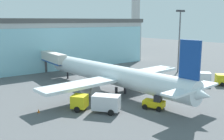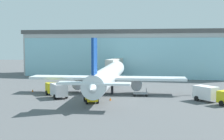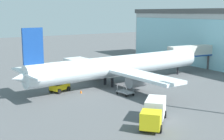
{
  "view_description": "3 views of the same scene",
  "coord_description": "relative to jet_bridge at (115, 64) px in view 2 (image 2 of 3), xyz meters",
  "views": [
    {
      "loc": [
        -31.73,
        -29.14,
        13.46
      ],
      "look_at": [
        0.31,
        9.88,
        3.85
      ],
      "focal_mm": 42.0,
      "sensor_mm": 36.0,
      "label": 1
    },
    {
      "loc": [
        9.25,
        -54.17,
        10.09
      ],
      "look_at": [
        -0.23,
        7.21,
        4.65
      ],
      "focal_mm": 50.0,
      "sensor_mm": 36.0,
      "label": 2
    },
    {
      "loc": [
        44.81,
        -24.11,
        13.12
      ],
      "look_at": [
        -2.9,
        7.63,
        2.43
      ],
      "focal_mm": 50.0,
      "sensor_mm": 36.0,
      "label": 3
    }
  ],
  "objects": [
    {
      "name": "airplane",
      "position": [
        1.57,
        -21.6,
        -0.99
      ],
      "size": [
        31.01,
        40.02,
        10.82
      ],
      "rotation": [
        0.0,
        0.0,
        1.61
      ],
      "color": "white",
      "rests_on": "ground"
    },
    {
      "name": "baggage_cart",
      "position": [
        8.39,
        -24.94,
        -3.88
      ],
      "size": [
        2.94,
        1.86,
        1.5
      ],
      "rotation": [
        0.0,
        0.0,
        3.24
      ],
      "color": "gray",
      "rests_on": "ground"
    },
    {
      "name": "safety_cone_nose",
      "position": [
        3.46,
        -30.32,
        -4.11
      ],
      "size": [
        0.36,
        0.36,
        0.55
      ],
      "primitive_type": "cone",
      "color": "orange",
      "rests_on": "ground"
    },
    {
      "name": "fuel_truck",
      "position": [
        20.73,
        -29.68,
        -2.92
      ],
      "size": [
        6.49,
        6.92,
        2.65
      ],
      "rotation": [
        0.0,
        0.0,
        5.44
      ],
      "color": "yellow",
      "rests_on": "ground"
    },
    {
      "name": "safety_cone_wingtip",
      "position": [
        -13.96,
        -23.13,
        -4.11
      ],
      "size": [
        0.36,
        0.36,
        0.55
      ],
      "primitive_type": "cone",
      "color": "orange",
      "rests_on": "ground"
    },
    {
      "name": "pushback_tug",
      "position": [
        0.59,
        -32.89,
        -3.41
      ],
      "size": [
        3.14,
        3.64,
        2.3
      ],
      "rotation": [
        0.0,
        0.0,
        1.96
      ],
      "color": "yellow",
      "rests_on": "ground"
    },
    {
      "name": "ground",
      "position": [
        2.73,
        -29.43,
        -4.38
      ],
      "size": [
        240.0,
        240.0,
        0.0
      ],
      "primitive_type": "plane",
      "color": "#545659"
    },
    {
      "name": "terminal_building",
      "position": [
        2.73,
        11.62,
        2.59
      ],
      "size": [
        65.56,
        18.09,
        13.94
      ],
      "rotation": [
        0.0,
        0.0,
        -0.06
      ],
      "color": "#B4B4B4",
      "rests_on": "ground"
    },
    {
      "name": "catering_truck",
      "position": [
        -6.99,
        -28.35,
        -2.92
      ],
      "size": [
        6.06,
        7.2,
        2.65
      ],
      "rotation": [
        0.0,
        0.0,
        2.2
      ],
      "color": "yellow",
      "rests_on": "ground"
    },
    {
      "name": "jet_bridge",
      "position": [
        0.0,
        0.0,
        0.0
      ],
      "size": [
        3.51,
        13.08,
        5.76
      ],
      "rotation": [
        0.0,
        0.0,
        1.47
      ],
      "color": "beige",
      "rests_on": "ground"
    }
  ]
}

